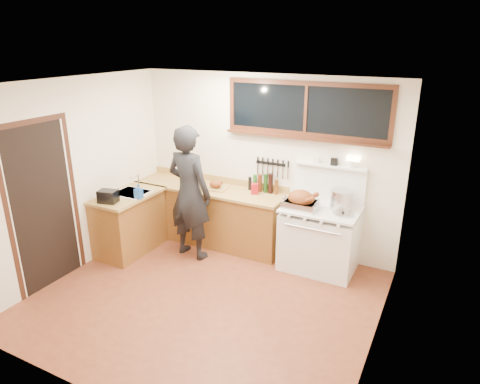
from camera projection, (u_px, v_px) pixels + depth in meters
The scene contains 20 objects.
ground_plane at pixel (205, 300), 5.31m from camera, with size 4.00×3.50×0.02m, color brown.
room_shell at pixel (201, 172), 4.75m from camera, with size 4.10×3.60×2.65m.
counter_back at pixel (209, 214), 6.71m from camera, with size 2.44×0.64×1.00m.
counter_left at pixel (129, 222), 6.41m from camera, with size 0.64×1.09×0.90m.
sink_unit at pixel (132, 196), 6.33m from camera, with size 0.50×0.45×0.37m.
vintage_stove at pixel (320, 237), 5.90m from camera, with size 1.02×0.74×1.59m.
back_window at pixel (305, 116), 5.79m from camera, with size 2.32×0.13×0.77m.
left_doorway at pixel (44, 205), 5.33m from camera, with size 0.02×1.04×2.17m.
knife_strip at pixel (272, 164), 6.26m from camera, with size 0.52×0.03×0.28m.
man at pixel (189, 193), 6.08m from camera, with size 0.76×0.55×1.95m.
soap_bottle at pixel (138, 191), 6.06m from camera, with size 0.10×0.10×0.21m.
toaster at pixel (108, 196), 5.91m from camera, with size 0.29×0.23×0.18m.
cutting_board at pixel (216, 186), 6.45m from camera, with size 0.38×0.30×0.13m.
roast_turkey at pixel (301, 201), 5.71m from camera, with size 0.49×0.35×0.25m.
stockpot at pixel (341, 200), 5.66m from camera, with size 0.38×0.38×0.27m.
saucepan at pixel (340, 198), 5.90m from camera, with size 0.18×0.30×0.13m.
pot_lid at pixel (343, 214), 5.53m from camera, with size 0.35×0.35×0.04m.
coffee_tin at pixel (255, 189), 6.25m from camera, with size 0.13×0.12×0.16m.
pitcher at pixel (256, 184), 6.41m from camera, with size 0.13×0.13×0.19m.
bottle_cluster at pixel (264, 184), 6.30m from camera, with size 0.48×0.07×0.30m.
Camera 1 is at (2.46, -3.84, 3.05)m, focal length 32.00 mm.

